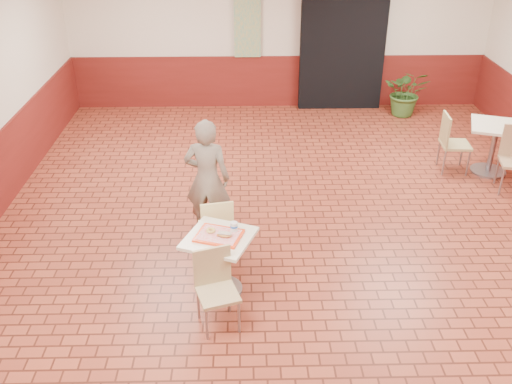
{
  "coord_description": "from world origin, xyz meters",
  "views": [
    {
      "loc": [
        -0.69,
        -5.89,
        3.96
      ],
      "look_at": [
        -0.56,
        -0.38,
        0.95
      ],
      "focal_mm": 40.0,
      "sensor_mm": 36.0,
      "label": 1
    }
  ],
  "objects_px": {
    "chair_main_back": "(216,226)",
    "second_table": "(494,141)",
    "paper_cup": "(234,226)",
    "customer": "(207,179)",
    "main_table": "(220,255)",
    "serving_tray": "(219,236)",
    "potted_plant": "(407,92)",
    "long_john_donut": "(224,235)",
    "ring_donut": "(211,230)",
    "chair_main_front": "(216,284)",
    "chair_second_left": "(451,140)"
  },
  "relations": [
    {
      "from": "serving_tray",
      "to": "chair_second_left",
      "type": "distance_m",
      "value": 4.49
    },
    {
      "from": "chair_main_back",
      "to": "serving_tray",
      "type": "height_order",
      "value": "chair_main_back"
    },
    {
      "from": "serving_tray",
      "to": "paper_cup",
      "type": "bearing_deg",
      "value": 24.46
    },
    {
      "from": "long_john_donut",
      "to": "paper_cup",
      "type": "height_order",
      "value": "paper_cup"
    },
    {
      "from": "ring_donut",
      "to": "chair_second_left",
      "type": "height_order",
      "value": "chair_second_left"
    },
    {
      "from": "main_table",
      "to": "chair_main_back",
      "type": "height_order",
      "value": "chair_main_back"
    },
    {
      "from": "ring_donut",
      "to": "long_john_donut",
      "type": "distance_m",
      "value": 0.18
    },
    {
      "from": "ring_donut",
      "to": "main_table",
      "type": "bearing_deg",
      "value": -32.5
    },
    {
      "from": "customer",
      "to": "paper_cup",
      "type": "distance_m",
      "value": 1.16
    },
    {
      "from": "paper_cup",
      "to": "potted_plant",
      "type": "relative_size",
      "value": 0.11
    },
    {
      "from": "chair_main_front",
      "to": "customer",
      "type": "distance_m",
      "value": 1.72
    },
    {
      "from": "chair_main_front",
      "to": "paper_cup",
      "type": "distance_m",
      "value": 0.68
    },
    {
      "from": "ring_donut",
      "to": "paper_cup",
      "type": "relative_size",
      "value": 1.04
    },
    {
      "from": "potted_plant",
      "to": "ring_donut",
      "type": "bearing_deg",
      "value": -123.41
    },
    {
      "from": "ring_donut",
      "to": "paper_cup",
      "type": "distance_m",
      "value": 0.25
    },
    {
      "from": "second_table",
      "to": "serving_tray",
      "type": "bearing_deg",
      "value": -145.2
    },
    {
      "from": "customer",
      "to": "second_table",
      "type": "xyz_separation_m",
      "value": [
        4.23,
        1.64,
        -0.25
      ]
    },
    {
      "from": "paper_cup",
      "to": "main_table",
      "type": "bearing_deg",
      "value": -155.54
    },
    {
      "from": "chair_main_front",
      "to": "paper_cup",
      "type": "height_order",
      "value": "chair_main_front"
    },
    {
      "from": "long_john_donut",
      "to": "chair_second_left",
      "type": "distance_m",
      "value": 4.47
    },
    {
      "from": "potted_plant",
      "to": "long_john_donut",
      "type": "bearing_deg",
      "value": -121.81
    },
    {
      "from": "chair_main_back",
      "to": "long_john_donut",
      "type": "height_order",
      "value": "chair_main_back"
    },
    {
      "from": "customer",
      "to": "serving_tray",
      "type": "xyz_separation_m",
      "value": [
        0.18,
        -1.18,
        -0.06
      ]
    },
    {
      "from": "serving_tray",
      "to": "potted_plant",
      "type": "relative_size",
      "value": 0.51
    },
    {
      "from": "paper_cup",
      "to": "second_table",
      "type": "height_order",
      "value": "paper_cup"
    },
    {
      "from": "customer",
      "to": "chair_second_left",
      "type": "bearing_deg",
      "value": -146.23
    },
    {
      "from": "chair_main_back",
      "to": "customer",
      "type": "distance_m",
      "value": 0.67
    },
    {
      "from": "main_table",
      "to": "long_john_donut",
      "type": "xyz_separation_m",
      "value": [
        0.06,
        -0.04,
        0.28
      ]
    },
    {
      "from": "chair_main_front",
      "to": "serving_tray",
      "type": "height_order",
      "value": "chair_main_front"
    },
    {
      "from": "chair_second_left",
      "to": "long_john_donut",
      "type": "bearing_deg",
      "value": 134.95
    },
    {
      "from": "paper_cup",
      "to": "chair_second_left",
      "type": "relative_size",
      "value": 0.11
    },
    {
      "from": "ring_donut",
      "to": "long_john_donut",
      "type": "relative_size",
      "value": 0.61
    },
    {
      "from": "main_table",
      "to": "serving_tray",
      "type": "bearing_deg",
      "value": -135.0
    },
    {
      "from": "customer",
      "to": "long_john_donut",
      "type": "relative_size",
      "value": 9.14
    },
    {
      "from": "chair_main_back",
      "to": "serving_tray",
      "type": "bearing_deg",
      "value": 84.46
    },
    {
      "from": "long_john_donut",
      "to": "potted_plant",
      "type": "relative_size",
      "value": 0.19
    },
    {
      "from": "long_john_donut",
      "to": "second_table",
      "type": "height_order",
      "value": "second_table"
    },
    {
      "from": "ring_donut",
      "to": "potted_plant",
      "type": "bearing_deg",
      "value": 56.59
    },
    {
      "from": "main_table",
      "to": "chair_main_front",
      "type": "distance_m",
      "value": 0.5
    },
    {
      "from": "paper_cup",
      "to": "customer",
      "type": "bearing_deg",
      "value": 107.0
    },
    {
      "from": "paper_cup",
      "to": "chair_second_left",
      "type": "bearing_deg",
      "value": 40.83
    },
    {
      "from": "chair_main_front",
      "to": "paper_cup",
      "type": "bearing_deg",
      "value": 54.29
    },
    {
      "from": "customer",
      "to": "ring_donut",
      "type": "distance_m",
      "value": 1.13
    },
    {
      "from": "ring_donut",
      "to": "long_john_donut",
      "type": "xyz_separation_m",
      "value": [
        0.15,
        -0.1,
        0.01
      ]
    },
    {
      "from": "main_table",
      "to": "chair_second_left",
      "type": "distance_m",
      "value": 4.48
    },
    {
      "from": "customer",
      "to": "main_table",
      "type": "bearing_deg",
      "value": 107.02
    },
    {
      "from": "second_table",
      "to": "ring_donut",
      "type": "bearing_deg",
      "value": -146.28
    },
    {
      "from": "main_table",
      "to": "second_table",
      "type": "relative_size",
      "value": 0.89
    },
    {
      "from": "chair_main_back",
      "to": "second_table",
      "type": "distance_m",
      "value": 4.67
    },
    {
      "from": "serving_tray",
      "to": "second_table",
      "type": "xyz_separation_m",
      "value": [
        4.05,
        2.82,
        -0.18
      ]
    }
  ]
}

